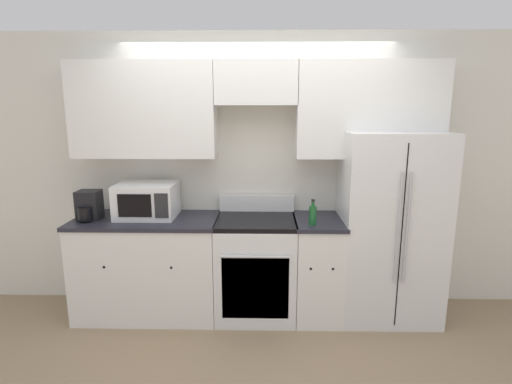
{
  "coord_description": "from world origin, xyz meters",
  "views": [
    {
      "loc": [
        0.07,
        -3.17,
        1.92
      ],
      "look_at": [
        0.0,
        0.31,
        1.18
      ],
      "focal_mm": 28.0,
      "sensor_mm": 36.0,
      "label": 1
    }
  ],
  "objects_px": {
    "microwave": "(147,200)",
    "refrigerator": "(388,226)",
    "bottle": "(313,215)",
    "oven_range": "(256,266)"
  },
  "relations": [
    {
      "from": "microwave",
      "to": "bottle",
      "type": "height_order",
      "value": "microwave"
    },
    {
      "from": "refrigerator",
      "to": "oven_range",
      "type": "bearing_deg",
      "value": -177.66
    },
    {
      "from": "refrigerator",
      "to": "microwave",
      "type": "xyz_separation_m",
      "value": [
        -2.21,
        0.01,
        0.23
      ]
    },
    {
      "from": "oven_range",
      "to": "bottle",
      "type": "bearing_deg",
      "value": -18.18
    },
    {
      "from": "oven_range",
      "to": "microwave",
      "type": "distance_m",
      "value": 1.18
    },
    {
      "from": "microwave",
      "to": "refrigerator",
      "type": "bearing_deg",
      "value": -0.31
    },
    {
      "from": "refrigerator",
      "to": "bottle",
      "type": "distance_m",
      "value": 0.77
    },
    {
      "from": "oven_range",
      "to": "refrigerator",
      "type": "height_order",
      "value": "refrigerator"
    },
    {
      "from": "refrigerator",
      "to": "microwave",
      "type": "height_order",
      "value": "refrigerator"
    },
    {
      "from": "bottle",
      "to": "refrigerator",
      "type": "bearing_deg",
      "value": 16.44
    }
  ]
}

